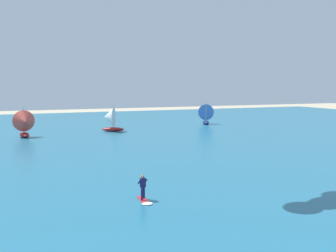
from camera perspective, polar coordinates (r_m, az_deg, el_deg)
The scene contains 5 objects.
ocean at distance 58.30m, azimuth -11.07°, elevation -1.12°, with size 160.00×90.00×0.10m, color #236B89.
kitesurfer at distance 24.11m, azimuth -3.80°, elevation -10.15°, with size 0.72×1.97×1.67m.
sailboat_far_left at distance 71.09m, azimuth 5.86°, elevation 1.92°, with size 3.38×3.79×4.26m.
sailboat_far_right at distance 55.99m, azimuth -21.43°, elevation 0.34°, with size 3.26×3.79×4.33m.
sailboat_mid_right at distance 59.76m, azimuth -9.07°, elevation 1.04°, with size 3.83×3.42×4.28m.
Camera 1 is at (-10.86, -6.47, 7.57)m, focal length 39.16 mm.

